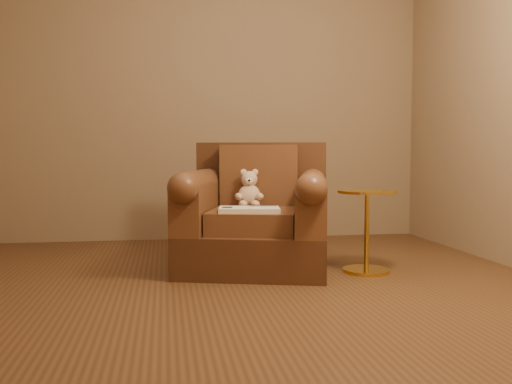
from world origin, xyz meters
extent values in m
plane|color=brown|center=(0.00, 0.00, 0.00)|extent=(4.00, 4.00, 0.00)
cube|color=#8A7155|center=(0.00, 2.00, 1.35)|extent=(4.00, 0.02, 2.70)
cube|color=#472817|center=(0.21, 0.54, 0.14)|extent=(1.20, 1.16, 0.28)
cube|color=#472817|center=(0.32, 0.94, 0.58)|extent=(0.97, 0.36, 0.61)
cube|color=brown|center=(0.19, 0.49, 0.35)|extent=(0.73, 0.82, 0.15)
cube|color=brown|center=(0.28, 0.82, 0.64)|extent=(0.59, 0.30, 0.44)
cube|color=brown|center=(-0.19, 0.60, 0.43)|extent=(0.41, 0.86, 0.31)
cube|color=brown|center=(0.57, 0.39, 0.43)|extent=(0.41, 0.86, 0.31)
cylinder|color=brown|center=(-0.19, 0.60, 0.59)|extent=(0.41, 0.86, 0.20)
cylinder|color=brown|center=(0.57, 0.39, 0.59)|extent=(0.41, 0.86, 0.20)
ellipsoid|color=beige|center=(0.19, 0.69, 0.50)|extent=(0.16, 0.14, 0.17)
sphere|color=beige|center=(0.19, 0.70, 0.62)|extent=(0.12, 0.12, 0.12)
ellipsoid|color=beige|center=(0.15, 0.71, 0.67)|extent=(0.05, 0.03, 0.05)
ellipsoid|color=beige|center=(0.23, 0.70, 0.67)|extent=(0.05, 0.03, 0.05)
ellipsoid|color=beige|center=(0.18, 0.64, 0.61)|extent=(0.06, 0.04, 0.05)
sphere|color=black|center=(0.18, 0.62, 0.61)|extent=(0.02, 0.02, 0.02)
ellipsoid|color=beige|center=(0.11, 0.63, 0.50)|extent=(0.05, 0.10, 0.05)
ellipsoid|color=beige|center=(0.25, 0.61, 0.50)|extent=(0.05, 0.10, 0.05)
ellipsoid|color=beige|center=(0.13, 0.60, 0.45)|extent=(0.06, 0.10, 0.05)
ellipsoid|color=beige|center=(0.22, 0.59, 0.45)|extent=(0.06, 0.10, 0.05)
cube|color=beige|center=(0.13, 0.32, 0.44)|extent=(0.42, 0.28, 0.03)
cube|color=white|center=(0.04, 0.33, 0.45)|extent=(0.22, 0.26, 0.00)
cube|color=white|center=(0.23, 0.31, 0.45)|extent=(0.22, 0.26, 0.00)
cube|color=beige|center=(0.13, 0.32, 0.45)|extent=(0.04, 0.24, 0.00)
cube|color=#0F1638|center=(-0.01, 0.34, 0.45)|extent=(0.07, 0.09, 0.00)
cube|color=slate|center=(0.24, 0.39, 0.45)|extent=(0.18, 0.07, 0.00)
cylinder|color=gold|center=(0.93, 0.31, 0.01)|extent=(0.32, 0.32, 0.02)
cylinder|color=gold|center=(0.93, 0.31, 0.28)|extent=(0.03, 0.03, 0.52)
cylinder|color=gold|center=(0.93, 0.31, 0.55)|extent=(0.40, 0.40, 0.02)
cylinder|color=gold|center=(0.93, 0.31, 0.53)|extent=(0.03, 0.03, 0.02)
camera|label=1|loc=(-0.41, -3.33, 0.81)|focal=40.00mm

